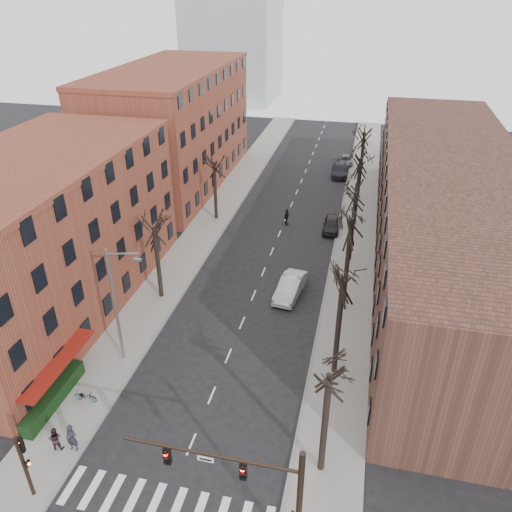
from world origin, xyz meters
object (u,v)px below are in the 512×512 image
Objects in this scene: silver_sedan at (290,287)px; parked_car_mid at (340,170)px; pedestrian_a at (72,438)px; parked_car_near at (332,224)px; bicycle at (85,396)px.

parked_car_mid is (1.72, 30.44, -0.06)m from silver_sedan.
pedestrian_a is (-11.15, -49.15, 0.31)m from parked_car_mid.
parked_car_mid reaches higher than parked_car_near.
bicycle is (-12.42, -45.59, -0.22)m from parked_car_mid.
pedestrian_a is (-9.43, -18.71, 0.25)m from silver_sedan.
parked_car_near is 0.81× the size of parked_car_mid.
bicycle is (-12.97, -28.42, -0.18)m from parked_car_near.
parked_car_near is 2.84× the size of bicycle.
silver_sedan is 2.70× the size of pedestrian_a.
parked_car_near reaches higher than bicycle.
silver_sedan is at bearing -96.15° from parked_car_mid.
pedestrian_a is 3.82m from bicycle.
silver_sedan reaches higher than bicycle.
pedestrian_a is at bearing -161.16° from bicycle.
parked_car_mid is 2.86× the size of pedestrian_a.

